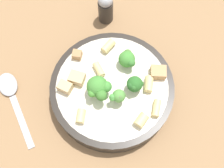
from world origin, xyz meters
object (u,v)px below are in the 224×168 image
chicken_chunk_2 (77,78)px  rigatoni_0 (99,70)px  rigatoni_4 (149,84)px  rigatoni_5 (156,108)px  pepper_shaker (106,7)px  rigatoni_2 (81,116)px  spoon (11,94)px  chicken_chunk_3 (158,72)px  broccoli_floret_2 (99,89)px  broccoli_floret_1 (127,59)px  rigatoni_1 (141,120)px  pasta_bowl (112,90)px  broccoli_floret_0 (135,85)px  rigatoni_3 (108,46)px  chicken_chunk_1 (77,55)px  broccoli_floret_3 (117,97)px  chicken_chunk_0 (65,87)px

chicken_chunk_2 → rigatoni_0: bearing=-88.1°
rigatoni_4 → rigatoni_5: 0.05m
pepper_shaker → rigatoni_4: bearing=-178.8°
rigatoni_2 → spoon: 0.16m
rigatoni_5 → chicken_chunk_3: size_ratio=1.08×
rigatoni_5 → chicken_chunk_3: (0.06, -0.03, 0.00)m
broccoli_floret_2 → pepper_shaker: (0.17, -0.08, -0.03)m
broccoli_floret_1 → rigatoni_1: size_ratio=1.55×
pasta_bowl → broccoli_floret_0: size_ratio=6.37×
rigatoni_1 → spoon: size_ratio=0.14×
rigatoni_3 → rigatoni_0: bearing=137.6°
broccoli_floret_0 → rigatoni_3: bearing=5.8°
rigatoni_0 → chicken_chunk_2: size_ratio=1.02×
chicken_chunk_1 → rigatoni_5: bearing=-149.4°
broccoli_floret_1 → pepper_shaker: (0.13, -0.01, -0.02)m
rigatoni_3 → spoon: size_ratio=0.17×
pasta_bowl → rigatoni_3: bearing=-17.9°
broccoli_floret_3 → chicken_chunk_1: broccoli_floret_3 is taller
chicken_chunk_0 → chicken_chunk_1: bearing=-38.4°
rigatoni_1 → chicken_chunk_3: size_ratio=0.82×
broccoli_floret_1 → spoon: size_ratio=0.22×
spoon → chicken_chunk_1: bearing=-87.5°
rigatoni_1 → spoon: 0.25m
pepper_shaker → broccoli_floret_2: bearing=154.4°
rigatoni_3 → chicken_chunk_3: bearing=-144.2°
broccoli_floret_0 → chicken_chunk_3: 0.05m
broccoli_floret_1 → chicken_chunk_3: (-0.04, -0.04, -0.01)m
broccoli_floret_2 → rigatoni_5: size_ratio=1.45×
pepper_shaker → spoon: pepper_shaker is taller
chicken_chunk_0 → chicken_chunk_2: size_ratio=0.87×
rigatoni_4 → pepper_shaker: (0.19, 0.00, -0.01)m
chicken_chunk_0 → pepper_shaker: 0.19m
rigatoni_2 → rigatoni_3: same height
chicken_chunk_0 → pepper_shaker: pepper_shaker is taller
rigatoni_1 → chicken_chunk_2: size_ratio=0.84×
broccoli_floret_0 → rigatoni_0: 0.07m
pasta_bowl → rigatoni_1: bearing=-166.2°
broccoli_floret_1 → chicken_chunk_0: bearing=91.6°
broccoli_floret_1 → rigatoni_1: (-0.11, 0.02, -0.01)m
rigatoni_1 → rigatoni_4: size_ratio=0.81×
rigatoni_1 → broccoli_floret_1: bearing=-12.0°
pepper_shaker → chicken_chunk_1: bearing=132.6°
broccoli_floret_2 → rigatoni_4: bearing=-102.2°
broccoli_floret_3 → chicken_chunk_0: broccoli_floret_3 is taller
rigatoni_0 → rigatoni_2: rigatoni_2 is taller
pasta_bowl → rigatoni_0: bearing=15.7°
broccoli_floret_3 → rigatoni_3: bearing=-15.0°
broccoli_floret_1 → broccoli_floret_3: broccoli_floret_3 is taller
chicken_chunk_2 → spoon: 0.14m
broccoli_floret_3 → pepper_shaker: bearing=-17.1°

